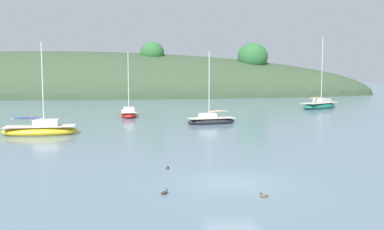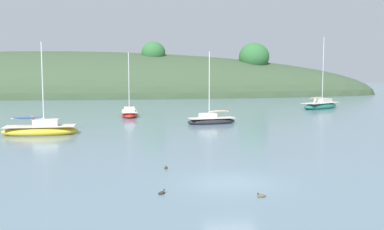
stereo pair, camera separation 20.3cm
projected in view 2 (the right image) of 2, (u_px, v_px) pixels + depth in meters
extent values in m
plane|color=slate|center=(231.00, 182.00, 19.85)|extent=(400.00, 400.00, 0.00)
ellipsoid|color=#384C33|center=(59.00, 96.00, 97.50)|extent=(150.00, 36.00, 20.01)
ellipsoid|color=#2D6633|center=(254.00, 57.00, 95.47)|extent=(6.80, 6.18, 6.18)
ellipsoid|color=#2D6633|center=(153.00, 53.00, 92.98)|extent=(5.19, 4.72, 4.72)
ellipsoid|color=#196B56|center=(321.00, 106.00, 61.46)|extent=(7.25, 6.10, 1.14)
cube|color=beige|center=(321.00, 103.00, 61.41)|extent=(6.67, 5.61, 0.06)
cube|color=beige|center=(323.00, 101.00, 61.75)|extent=(2.78, 2.61, 0.60)
cylinder|color=silver|center=(323.00, 70.00, 61.18)|extent=(0.09, 0.09, 9.34)
cylinder|color=silver|center=(316.00, 98.00, 60.60)|extent=(2.50, 1.78, 0.07)
ellipsoid|color=tan|center=(316.00, 98.00, 60.60)|extent=(2.47, 1.82, 0.20)
ellipsoid|color=#232328|center=(211.00, 122.00, 42.89)|extent=(5.28, 2.75, 0.81)
cube|color=beige|center=(212.00, 118.00, 42.86)|extent=(4.86, 2.53, 0.06)
cube|color=silver|center=(208.00, 116.00, 42.71)|extent=(1.81, 1.43, 0.48)
cylinder|color=silver|center=(209.00, 85.00, 42.46)|extent=(0.09, 0.09, 6.63)
cylinder|color=silver|center=(219.00, 112.00, 43.04)|extent=(2.08, 0.52, 0.07)
ellipsoid|color=tan|center=(219.00, 111.00, 43.04)|extent=(2.02, 0.63, 0.20)
ellipsoid|color=gold|center=(40.00, 131.00, 35.26)|extent=(6.25, 2.56, 0.98)
cube|color=beige|center=(40.00, 126.00, 35.22)|extent=(5.75, 2.36, 0.06)
cube|color=silver|center=(46.00, 123.00, 35.28)|extent=(2.06, 1.50, 0.54)
cylinder|color=silver|center=(43.00, 84.00, 34.94)|extent=(0.09, 0.09, 6.88)
cylinder|color=silver|center=(27.00, 118.00, 34.99)|extent=(2.56, 0.28, 0.07)
ellipsoid|color=#2D4784|center=(27.00, 118.00, 34.99)|extent=(2.47, 0.40, 0.20)
ellipsoid|color=red|center=(129.00, 114.00, 50.14)|extent=(2.19, 5.55, 0.87)
cube|color=beige|center=(129.00, 111.00, 50.10)|extent=(2.01, 5.11, 0.06)
cube|color=silver|center=(129.00, 109.00, 49.64)|extent=(1.31, 1.82, 0.51)
cylinder|color=silver|center=(129.00, 82.00, 49.50)|extent=(0.09, 0.09, 6.82)
cylinder|color=silver|center=(129.00, 105.00, 50.89)|extent=(0.21, 2.29, 0.07)
ellipsoid|color=maroon|center=(129.00, 105.00, 50.89)|extent=(0.34, 2.21, 0.20)
sphere|color=orange|center=(33.00, 117.00, 47.87)|extent=(0.44, 0.44, 0.44)
cylinder|color=black|center=(33.00, 115.00, 47.84)|extent=(0.04, 0.04, 0.10)
ellipsoid|color=brown|center=(261.00, 196.00, 17.46)|extent=(0.36, 0.22, 0.16)
sphere|color=#1E4723|center=(258.00, 194.00, 17.42)|extent=(0.09, 0.09, 0.09)
cone|color=gold|center=(257.00, 194.00, 17.41)|extent=(0.05, 0.04, 0.04)
cone|color=brown|center=(265.00, 195.00, 17.49)|extent=(0.08, 0.08, 0.08)
ellipsoid|color=#2D2823|center=(162.00, 193.00, 17.90)|extent=(0.37, 0.37, 0.16)
sphere|color=#1E4723|center=(164.00, 190.00, 18.00)|extent=(0.09, 0.09, 0.09)
cone|color=gold|center=(165.00, 190.00, 18.05)|extent=(0.06, 0.06, 0.04)
cone|color=#2D2823|center=(159.00, 193.00, 17.78)|extent=(0.10, 0.10, 0.08)
ellipsoid|color=#473828|center=(166.00, 168.00, 22.70)|extent=(0.19, 0.35, 0.16)
sphere|color=#1E4723|center=(166.00, 166.00, 22.55)|extent=(0.09, 0.09, 0.09)
cone|color=gold|center=(166.00, 167.00, 22.48)|extent=(0.04, 0.05, 0.04)
cone|color=#473828|center=(166.00, 167.00, 22.85)|extent=(0.07, 0.08, 0.08)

